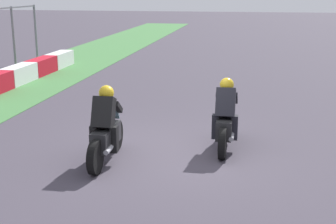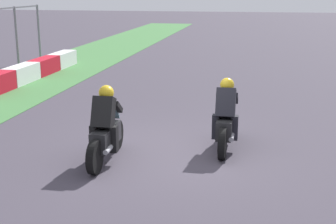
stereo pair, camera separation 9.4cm
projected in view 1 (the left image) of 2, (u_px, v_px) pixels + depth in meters
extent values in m
plane|color=#413B46|center=(173.00, 154.00, 9.84)|extent=(120.00, 120.00, 0.00)
cube|color=silver|center=(19.00, 75.00, 17.03)|extent=(1.80, 0.60, 0.64)
cube|color=red|center=(41.00, 66.00, 18.77)|extent=(1.80, 0.60, 0.64)
cube|color=silver|center=(60.00, 60.00, 20.52)|extent=(1.80, 0.60, 0.64)
cylinder|color=slate|center=(14.00, 38.00, 19.97)|extent=(0.10, 0.10, 2.59)
cylinder|color=slate|center=(36.00, 33.00, 21.96)|extent=(0.10, 0.10, 2.59)
cylinder|color=black|center=(227.00, 124.00, 10.83)|extent=(0.64, 0.14, 0.64)
cylinder|color=black|center=(222.00, 144.00, 9.50)|extent=(0.64, 0.14, 0.64)
cube|color=#232325|center=(225.00, 125.00, 10.12)|extent=(1.10, 0.33, 0.40)
ellipsoid|color=#232325|center=(226.00, 111.00, 10.14)|extent=(0.48, 0.30, 0.24)
cube|color=red|center=(223.00, 131.00, 9.63)|extent=(0.06, 0.16, 0.08)
cylinder|color=#A5A5AD|center=(232.00, 136.00, 9.79)|extent=(0.42, 0.10, 0.10)
cube|color=black|center=(226.00, 103.00, 9.89)|extent=(0.49, 0.40, 0.66)
sphere|color=gold|center=(227.00, 85.00, 10.01)|extent=(0.30, 0.30, 0.30)
cube|color=#368C54|center=(227.00, 104.00, 10.51)|extent=(0.16, 0.26, 0.23)
cube|color=black|center=(215.00, 126.00, 10.04)|extent=(0.18, 0.14, 0.52)
cube|color=black|center=(234.00, 127.00, 9.97)|extent=(0.18, 0.14, 0.52)
cube|color=black|center=(219.00, 97.00, 10.28)|extent=(0.39, 0.10, 0.31)
cube|color=black|center=(235.00, 98.00, 10.22)|extent=(0.39, 0.10, 0.31)
cylinder|color=black|center=(116.00, 135.00, 10.06)|extent=(0.64, 0.15, 0.64)
cylinder|color=black|center=(95.00, 158.00, 8.72)|extent=(0.64, 0.15, 0.64)
cube|color=#232325|center=(106.00, 137.00, 9.34)|extent=(1.10, 0.33, 0.40)
ellipsoid|color=#232325|center=(107.00, 121.00, 9.36)|extent=(0.48, 0.31, 0.24)
cube|color=red|center=(98.00, 144.00, 8.85)|extent=(0.06, 0.16, 0.08)
cylinder|color=#A5A5AD|center=(109.00, 149.00, 9.02)|extent=(0.42, 0.11, 0.10)
cube|color=black|center=(104.00, 113.00, 9.12)|extent=(0.49, 0.41, 0.66)
sphere|color=gold|center=(106.00, 93.00, 9.24)|extent=(0.30, 0.30, 0.30)
cube|color=slate|center=(113.00, 114.00, 9.73)|extent=(0.16, 0.26, 0.23)
cube|color=black|center=(94.00, 138.00, 9.26)|extent=(0.18, 0.14, 0.52)
cube|color=black|center=(114.00, 139.00, 9.20)|extent=(0.18, 0.14, 0.52)
cube|color=black|center=(101.00, 106.00, 9.50)|extent=(0.39, 0.10, 0.31)
cube|color=black|center=(118.00, 107.00, 9.44)|extent=(0.39, 0.10, 0.31)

